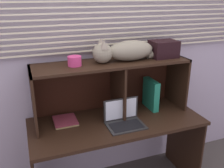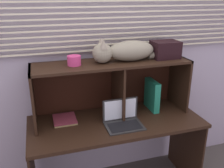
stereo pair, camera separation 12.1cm
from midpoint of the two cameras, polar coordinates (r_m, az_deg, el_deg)
The scene contains 9 objects.
back_panel_with_blinds at distance 2.38m, azimuth -3.46°, elevation 6.00°, with size 4.40×0.08×2.50m.
desk at distance 2.31m, azimuth -0.43°, elevation -11.58°, with size 1.53×0.64×0.77m.
hutch_shelf_unit at distance 2.24m, azimuth -1.71°, elevation 1.45°, with size 1.39×0.37×0.51m.
cat at distance 2.18m, azimuth 1.43°, elevation 7.59°, with size 0.78×0.19×0.21m.
laptop at distance 2.16m, azimuth 1.18°, elevation -8.19°, with size 0.32×0.23×0.21m.
binder_upright at distance 2.43m, azimuth 7.52°, elevation -2.34°, with size 0.06×0.23×0.29m, color #1F8262.
book_stack at distance 2.25m, azimuth -12.26°, elevation -8.29°, with size 0.20×0.22×0.03m.
small_basket at distance 2.07m, azimuth -10.28°, elevation 5.20°, with size 0.11×0.11×0.08m, color #DA3E7F.
storage_box at distance 2.35m, azimuth 10.31°, elevation 7.94°, with size 0.24×0.19×0.15m, color black.
Camera 1 is at (-0.73, -1.63, 1.85)m, focal length 39.74 mm.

